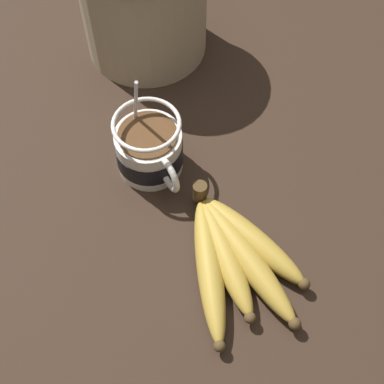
% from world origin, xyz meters
% --- Properties ---
extents(table, '(1.22, 1.22, 0.03)m').
position_xyz_m(table, '(0.00, 0.00, 0.02)').
color(table, '#332319').
rests_on(table, ground).
extents(coffee_mug, '(0.14, 0.10, 0.16)m').
position_xyz_m(coffee_mug, '(-0.03, -0.01, 0.07)').
color(coffee_mug, white).
rests_on(coffee_mug, table).
extents(banana_bunch, '(0.23, 0.17, 0.04)m').
position_xyz_m(banana_bunch, '(0.16, 0.01, 0.05)').
color(banana_bunch, '#4C381E').
rests_on(banana_bunch, table).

